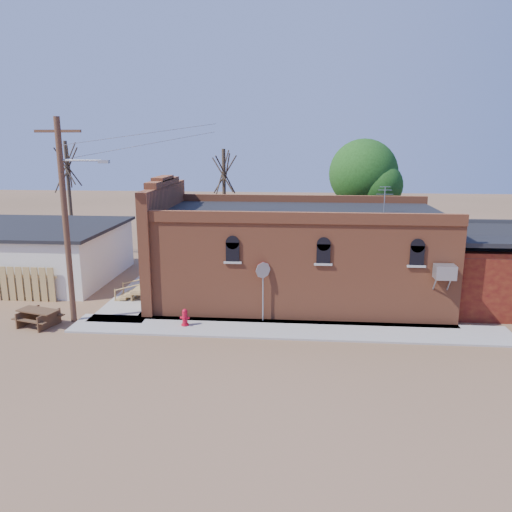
# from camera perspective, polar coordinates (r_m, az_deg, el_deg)

# --- Properties ---
(ground) EXTENTS (120.00, 120.00, 0.00)m
(ground) POSITION_cam_1_polar(r_m,az_deg,el_deg) (21.10, -0.58, -9.27)
(ground) COLOR brown
(ground) RESTS_ON ground
(sidewalk_south) EXTENTS (19.00, 2.20, 0.08)m
(sidewalk_south) POSITION_cam_1_polar(r_m,az_deg,el_deg) (21.84, 3.61, -8.38)
(sidewalk_south) COLOR #9E9991
(sidewalk_south) RESTS_ON ground
(sidewalk_west) EXTENTS (2.60, 10.00, 0.08)m
(sidewalk_west) POSITION_cam_1_polar(r_m,az_deg,el_deg) (27.88, -12.41, -3.88)
(sidewalk_west) COLOR #9E9991
(sidewalk_west) RESTS_ON ground
(brick_bar) EXTENTS (16.40, 7.97, 6.30)m
(brick_bar) POSITION_cam_1_polar(r_m,az_deg,el_deg) (25.56, 4.25, 0.20)
(brick_bar) COLOR #A55432
(brick_bar) RESTS_ON ground
(red_shed) EXTENTS (5.40, 6.40, 4.30)m
(red_shed) POSITION_cam_1_polar(r_m,az_deg,el_deg) (27.34, 25.38, -0.35)
(red_shed) COLOR #4E0D0E
(red_shed) RESTS_ON ground
(wood_fence) EXTENTS (5.20, 0.10, 1.80)m
(wood_fence) POSITION_cam_1_polar(r_m,az_deg,el_deg) (28.38, -26.48, -2.86)
(wood_fence) COLOR #A3804A
(wood_fence) RESTS_ON ground
(utility_pole) EXTENTS (3.12, 0.26, 9.00)m
(utility_pole) POSITION_cam_1_polar(r_m,az_deg,el_deg) (23.16, -20.85, 4.15)
(utility_pole) COLOR #4B2C1E
(utility_pole) RESTS_ON ground
(tree_bare_near) EXTENTS (2.80, 2.80, 7.65)m
(tree_bare_near) POSITION_cam_1_polar(r_m,az_deg,el_deg) (32.86, -3.70, 9.46)
(tree_bare_near) COLOR #4B382B
(tree_bare_near) RESTS_ON ground
(tree_bare_far) EXTENTS (2.80, 2.80, 8.16)m
(tree_bare_far) POSITION_cam_1_polar(r_m,az_deg,el_deg) (37.04, -20.80, 9.67)
(tree_bare_far) COLOR #4B382B
(tree_bare_far) RESTS_ON ground
(tree_leafy) EXTENTS (4.40, 4.40, 8.15)m
(tree_leafy) POSITION_cam_1_polar(r_m,az_deg,el_deg) (33.25, 12.17, 9.19)
(tree_leafy) COLOR #4B382B
(tree_leafy) RESTS_ON ground
(fire_hydrant) EXTENTS (0.42, 0.39, 0.76)m
(fire_hydrant) POSITION_cam_1_polar(r_m,az_deg,el_deg) (22.24, -8.14, -6.95)
(fire_hydrant) COLOR red
(fire_hydrant) RESTS_ON sidewalk_south
(stop_sign) EXTENTS (0.63, 0.50, 2.73)m
(stop_sign) POSITION_cam_1_polar(r_m,az_deg,el_deg) (22.07, 0.81, -2.27)
(stop_sign) COLOR #99999F
(stop_sign) RESTS_ON sidewalk_south
(trash_barrel) EXTENTS (0.54, 0.54, 0.80)m
(trash_barrel) POSITION_cam_1_polar(r_m,az_deg,el_deg) (26.50, -11.05, -3.71)
(trash_barrel) COLOR navy
(trash_barrel) RESTS_ON sidewalk_west
(picnic_table) EXTENTS (2.07, 1.77, 0.74)m
(picnic_table) POSITION_cam_1_polar(r_m,az_deg,el_deg) (24.18, -23.62, -6.23)
(picnic_table) COLOR #503420
(picnic_table) RESTS_ON ground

